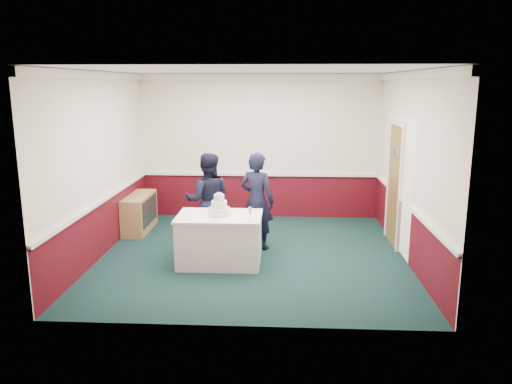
{
  "coord_description": "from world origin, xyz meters",
  "views": [
    {
      "loc": [
        0.48,
        -7.9,
        2.8
      ],
      "look_at": [
        0.06,
        -0.1,
        1.1
      ],
      "focal_mm": 35.0,
      "sensor_mm": 36.0,
      "label": 1
    }
  ],
  "objects_px": {
    "person_woman": "(257,201)",
    "wedding_cake": "(219,208)",
    "champagne_flute": "(250,212)",
    "sideboard": "(140,213)",
    "cake_table": "(220,239)",
    "person_man": "(208,200)",
    "cake_knife": "(216,218)"
  },
  "relations": [
    {
      "from": "cake_table",
      "to": "champagne_flute",
      "type": "bearing_deg",
      "value": -29.25
    },
    {
      "from": "sideboard",
      "to": "person_woman",
      "type": "height_order",
      "value": "person_woman"
    },
    {
      "from": "cake_table",
      "to": "person_man",
      "type": "bearing_deg",
      "value": 109.81
    },
    {
      "from": "sideboard",
      "to": "cake_knife",
      "type": "xyz_separation_m",
      "value": [
        1.75,
        -1.93,
        0.44
      ]
    },
    {
      "from": "sideboard",
      "to": "champagne_flute",
      "type": "bearing_deg",
      "value": -41.4
    },
    {
      "from": "cake_table",
      "to": "wedding_cake",
      "type": "height_order",
      "value": "wedding_cake"
    },
    {
      "from": "cake_table",
      "to": "person_woman",
      "type": "distance_m",
      "value": 1.06
    },
    {
      "from": "sideboard",
      "to": "cake_table",
      "type": "relative_size",
      "value": 0.91
    },
    {
      "from": "sideboard",
      "to": "champagne_flute",
      "type": "height_order",
      "value": "champagne_flute"
    },
    {
      "from": "wedding_cake",
      "to": "person_woman",
      "type": "height_order",
      "value": "person_woman"
    },
    {
      "from": "cake_knife",
      "to": "champagne_flute",
      "type": "height_order",
      "value": "champagne_flute"
    },
    {
      "from": "champagne_flute",
      "to": "person_woman",
      "type": "distance_m",
      "value": 1.08
    },
    {
      "from": "wedding_cake",
      "to": "person_woman",
      "type": "distance_m",
      "value": 0.96
    },
    {
      "from": "cake_knife",
      "to": "sideboard",
      "type": "bearing_deg",
      "value": 143.09
    },
    {
      "from": "cake_table",
      "to": "cake_knife",
      "type": "distance_m",
      "value": 0.44
    },
    {
      "from": "champagne_flute",
      "to": "person_woman",
      "type": "relative_size",
      "value": 0.12
    },
    {
      "from": "cake_knife",
      "to": "person_woman",
      "type": "distance_m",
      "value": 1.15
    },
    {
      "from": "cake_table",
      "to": "person_woman",
      "type": "relative_size",
      "value": 0.79
    },
    {
      "from": "sideboard",
      "to": "person_man",
      "type": "xyz_separation_m",
      "value": [
        1.47,
        -0.87,
        0.47
      ]
    },
    {
      "from": "person_man",
      "to": "person_woman",
      "type": "xyz_separation_m",
      "value": [
        0.86,
        -0.07,
        0.02
      ]
    },
    {
      "from": "champagne_flute",
      "to": "sideboard",
      "type": "bearing_deg",
      "value": 138.6
    },
    {
      "from": "cake_knife",
      "to": "person_man",
      "type": "distance_m",
      "value": 1.09
    },
    {
      "from": "sideboard",
      "to": "person_man",
      "type": "relative_size",
      "value": 0.73
    },
    {
      "from": "cake_table",
      "to": "cake_knife",
      "type": "relative_size",
      "value": 6.0
    },
    {
      "from": "cake_table",
      "to": "wedding_cake",
      "type": "bearing_deg",
      "value": 90.0
    },
    {
      "from": "cake_table",
      "to": "cake_knife",
      "type": "bearing_deg",
      "value": -98.53
    },
    {
      "from": "person_woman",
      "to": "wedding_cake",
      "type": "bearing_deg",
      "value": 77.35
    },
    {
      "from": "person_man",
      "to": "wedding_cake",
      "type": "bearing_deg",
      "value": 103.94
    },
    {
      "from": "champagne_flute",
      "to": "cake_table",
      "type": "bearing_deg",
      "value": 150.75
    },
    {
      "from": "cake_knife",
      "to": "champagne_flute",
      "type": "distance_m",
      "value": 0.55
    },
    {
      "from": "cake_table",
      "to": "person_man",
      "type": "xyz_separation_m",
      "value": [
        -0.31,
        0.86,
        0.42
      ]
    },
    {
      "from": "cake_knife",
      "to": "person_man",
      "type": "relative_size",
      "value": 0.13
    }
  ]
}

